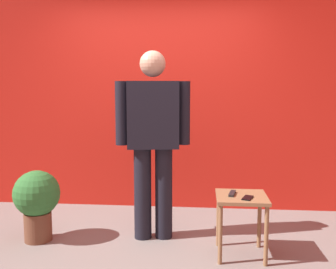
# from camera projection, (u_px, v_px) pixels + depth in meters

# --- Properties ---
(ground_plane) EXTENTS (12.00, 12.00, 0.00)m
(ground_plane) POSITION_uv_depth(u_px,v_px,m) (138.00, 263.00, 3.19)
(ground_plane) COLOR gray
(back_wall_red) EXTENTS (6.06, 0.12, 3.20)m
(back_wall_red) POSITION_uv_depth(u_px,v_px,m) (159.00, 77.00, 4.58)
(back_wall_red) COLOR red
(back_wall_red) RESTS_ON ground_plane
(standing_person) EXTENTS (0.72, 0.31, 1.82)m
(standing_person) POSITION_uv_depth(u_px,v_px,m) (153.00, 135.00, 3.61)
(standing_person) COLOR black
(standing_person) RESTS_ON ground_plane
(side_table) EXTENTS (0.44, 0.44, 0.54)m
(side_table) POSITION_uv_depth(u_px,v_px,m) (241.00, 207.00, 3.28)
(side_table) COLOR olive
(side_table) RESTS_ON ground_plane
(cell_phone) EXTENTS (0.12, 0.16, 0.01)m
(cell_phone) POSITION_uv_depth(u_px,v_px,m) (248.00, 198.00, 3.18)
(cell_phone) COLOR black
(cell_phone) RESTS_ON side_table
(tv_remote) EXTENTS (0.08, 0.18, 0.02)m
(tv_remote) POSITION_uv_depth(u_px,v_px,m) (232.00, 193.00, 3.29)
(tv_remote) COLOR black
(tv_remote) RESTS_ON side_table
(potted_plant) EXTENTS (0.44, 0.44, 0.69)m
(potted_plant) POSITION_uv_depth(u_px,v_px,m) (37.00, 199.00, 3.61)
(potted_plant) COLOR brown
(potted_plant) RESTS_ON ground_plane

